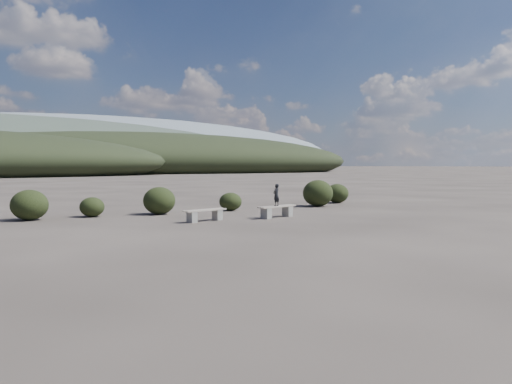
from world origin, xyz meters
TOP-DOWN VIEW (x-y plane):
  - ground at (0.00, 0.00)m, footprint 1200.00×1200.00m
  - bench_left at (-1.36, 5.13)m, footprint 1.77×0.73m
  - bench_right at (1.57, 4.84)m, footprint 1.86×0.81m
  - seated_person at (1.52, 4.83)m, footprint 0.36×0.30m
  - shrub_a at (-4.43, 8.85)m, footprint 0.94×0.94m
  - shrub_b at (-1.84, 8.43)m, footprint 1.31×1.31m
  - shrub_c at (1.45, 8.37)m, footprint 1.00×1.00m
  - shrub_d at (6.18, 8.14)m, footprint 1.48×1.48m
  - shrub_e at (8.45, 9.34)m, footprint 1.22×1.22m
  - shrub_f at (-6.67, 8.83)m, footprint 1.33×1.33m

SIDE VIEW (x-z plane):
  - ground at x=0.00m, z-range 0.00..0.00m
  - bench_left at x=-1.36m, z-range 0.05..0.48m
  - bench_right at x=1.57m, z-range 0.05..0.51m
  - shrub_a at x=-4.43m, z-range 0.00..0.77m
  - shrub_c at x=1.45m, z-range 0.00..0.80m
  - shrub_e at x=8.45m, z-range 0.00..1.02m
  - shrub_f at x=-6.67m, z-range 0.00..1.12m
  - shrub_b at x=-1.84m, z-range 0.00..1.13m
  - shrub_d at x=6.18m, z-range 0.00..1.29m
  - seated_person at x=1.52m, z-range 0.46..1.30m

